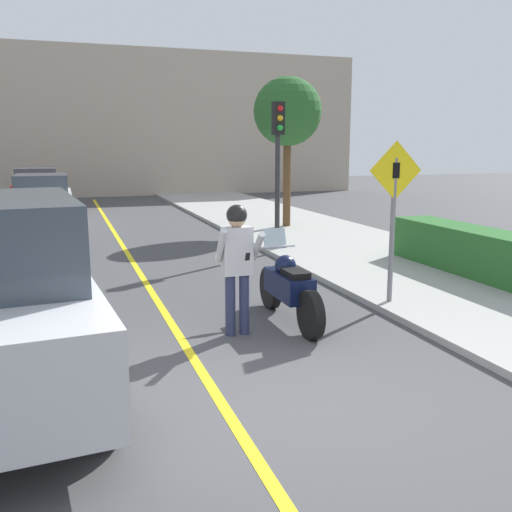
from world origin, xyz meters
TOP-DOWN VIEW (x-y plane):
  - ground_plane at (0.00, 0.00)m, footprint 80.00×80.00m
  - sidewalk_curb at (4.80, 4.00)m, footprint 4.40×44.00m
  - road_center_line at (-0.60, 6.00)m, footprint 0.12×36.00m
  - building_backdrop at (0.00, 26.00)m, footprint 28.00×1.20m
  - motorcycle at (1.07, 2.70)m, footprint 0.62×2.25m
  - person_biker at (0.18, 2.38)m, footprint 0.59×0.49m
  - crossing_sign at (2.91, 2.90)m, footprint 0.91×0.08m
  - traffic_light at (2.90, 7.99)m, footprint 0.26×0.30m
  - hedge_row at (5.60, 4.27)m, footprint 0.90×4.22m
  - street_tree at (4.60, 11.68)m, footprint 2.08×2.08m
  - parked_car_white at (-2.64, 14.93)m, footprint 1.88×4.20m
  - parked_car_red at (-3.00, 20.89)m, footprint 1.88×4.20m

SIDE VIEW (x-z plane):
  - ground_plane at x=0.00m, z-range 0.00..0.00m
  - road_center_line at x=-0.60m, z-range 0.00..0.01m
  - sidewalk_curb at x=4.80m, z-range 0.00..0.10m
  - motorcycle at x=1.07m, z-range -0.14..1.18m
  - hedge_row at x=5.60m, z-range 0.10..0.98m
  - parked_car_white at x=-2.64m, z-range 0.02..1.70m
  - parked_car_red at x=-3.00m, z-range 0.02..1.70m
  - person_biker at x=0.18m, z-range 0.22..2.02m
  - crossing_sign at x=2.91m, z-range 0.36..2.91m
  - traffic_light at x=2.90m, z-range 0.79..4.28m
  - street_tree at x=4.60m, z-range 1.30..5.83m
  - building_backdrop at x=0.00m, z-range 0.00..7.49m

